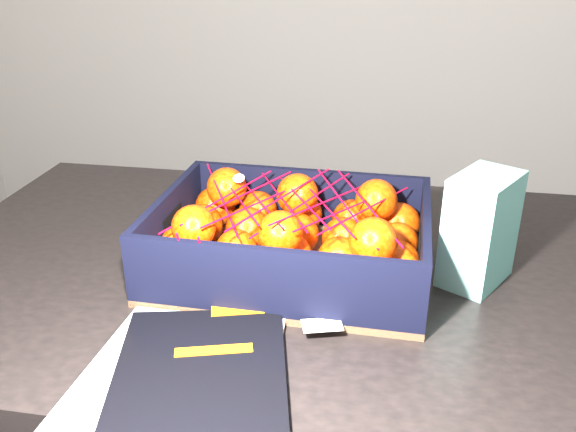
% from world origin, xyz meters
% --- Properties ---
extents(table, '(1.22, 0.83, 0.75)m').
position_xyz_m(table, '(-0.03, 0.16, 0.65)').
color(table, black).
rests_on(table, ground).
extents(magazine_stack, '(0.32, 0.36, 0.02)m').
position_xyz_m(magazine_stack, '(-0.06, -0.16, 0.76)').
color(magazine_stack, silver).
rests_on(magazine_stack, table).
extents(produce_crate, '(0.43, 0.32, 0.12)m').
position_xyz_m(produce_crate, '(0.01, 0.14, 0.79)').
color(produce_crate, brown).
rests_on(produce_crate, table).
extents(clementine_heap, '(0.41, 0.31, 0.13)m').
position_xyz_m(clementine_heap, '(0.01, 0.15, 0.81)').
color(clementine_heap, red).
rests_on(clementine_heap, produce_crate).
extents(mesh_net, '(0.36, 0.29, 0.09)m').
position_xyz_m(mesh_net, '(0.00, 0.13, 0.87)').
color(mesh_net, '#BA0626').
rests_on(mesh_net, clementine_heap).
extents(retail_carton, '(0.13, 0.14, 0.18)m').
position_xyz_m(retail_carton, '(0.30, 0.17, 0.84)').
color(retail_carton, silver).
rests_on(retail_carton, table).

